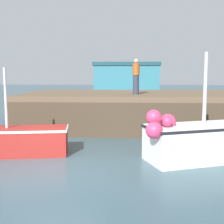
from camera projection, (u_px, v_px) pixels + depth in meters
ground at (56, 170)px, 8.71m from camera, size 120.00×160.00×0.10m
pier at (153, 100)px, 15.13m from camera, size 13.36×6.27×1.79m
fishing_boat_near_left at (7, 140)px, 10.12m from camera, size 4.22×1.86×2.96m
fishing_boat_near_right at (200, 140)px, 9.46m from camera, size 3.96×2.67×3.41m
dockworker at (136, 77)px, 14.23m from camera, size 0.34×0.34×1.69m
warehouse at (127, 78)px, 44.49m from camera, size 9.53×6.98×4.59m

